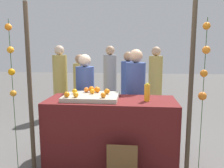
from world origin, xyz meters
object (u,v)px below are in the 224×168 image
at_px(orange_0, 75,91).
at_px(juice_bottle, 147,93).
at_px(orange_1, 107,91).
at_px(chalkboard_sign, 122,163).
at_px(vendor_right, 135,101).
at_px(stall_counter, 111,130).
at_px(vendor_left, 85,102).

distance_m(orange_0, juice_bottle, 1.06).
relative_size(orange_1, chalkboard_sign, 0.17).
bearing_deg(orange_0, vendor_right, 32.90).
bearing_deg(juice_bottle, orange_0, 174.14).
bearing_deg(juice_bottle, orange_1, 167.42).
xyz_separation_m(orange_0, chalkboard_sign, (0.74, -0.59, -0.79)).
bearing_deg(stall_counter, orange_1, 133.22).
height_order(stall_counter, orange_1, orange_1).
distance_m(orange_1, juice_bottle, 0.59).
bearing_deg(vendor_right, stall_counter, -119.03).
height_order(orange_0, vendor_right, vendor_right).
relative_size(stall_counter, orange_1, 22.62).
distance_m(juice_bottle, chalkboard_sign, 0.99).
distance_m(juice_bottle, vendor_right, 0.76).
xyz_separation_m(chalkboard_sign, vendor_left, (-0.70, 1.14, 0.49)).
bearing_deg(orange_1, stall_counter, -46.78).
bearing_deg(stall_counter, vendor_left, 130.29).
distance_m(orange_1, vendor_left, 0.75).
relative_size(juice_bottle, chalkboard_sign, 0.52).
height_order(stall_counter, vendor_right, vendor_right).
relative_size(stall_counter, orange_0, 24.50).
distance_m(vendor_left, vendor_right, 0.86).
bearing_deg(orange_1, vendor_right, 53.23).
xyz_separation_m(stall_counter, vendor_left, (-0.51, 0.60, 0.26)).
bearing_deg(vendor_right, orange_1, -126.77).
bearing_deg(chalkboard_sign, stall_counter, 109.81).
bearing_deg(vendor_right, orange_0, -147.10).
relative_size(orange_0, orange_1, 0.92).
xyz_separation_m(stall_counter, orange_0, (-0.54, 0.05, 0.56)).
xyz_separation_m(orange_0, orange_1, (0.48, 0.02, 0.00)).
height_order(orange_1, vendor_left, vendor_left).
distance_m(orange_1, chalkboard_sign, 1.03).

